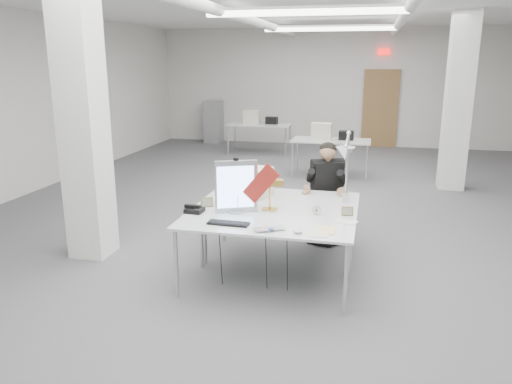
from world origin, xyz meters
TOP-DOWN VIEW (x-y plane):
  - room_shell at (0.04, 0.13)m, footprint 10.04×14.04m
  - desk_main at (0.00, -2.50)m, footprint 1.80×0.90m
  - desk_second at (0.00, -1.60)m, footprint 1.80×0.90m
  - bg_desk_a at (0.20, 3.00)m, footprint 1.60×0.80m
  - bg_desk_b at (-1.80, 5.20)m, footprint 1.60×0.80m
  - filing_cabinet at (-3.50, 6.65)m, footprint 0.45×0.55m
  - office_chair at (0.47, -0.92)m, footprint 0.65×0.65m
  - seated_person at (0.47, -0.97)m, footprint 0.68×0.74m
  - monitor at (-0.38, -2.26)m, footprint 0.44×0.22m
  - pennant at (-0.10, -2.30)m, footprint 0.42×0.07m
  - keyboard at (-0.35, -2.69)m, footprint 0.42×0.15m
  - laptop at (0.12, -2.81)m, footprint 0.36×0.32m
  - mouse at (0.37, -2.81)m, footprint 0.10×0.07m
  - bankers_lamp at (-0.04, -2.11)m, footprint 0.30×0.19m
  - desk_phone at (-0.81, -2.38)m, footprint 0.20×0.18m
  - picture_frame_left at (-0.75, -2.15)m, footprint 0.14×0.10m
  - picture_frame_right at (0.80, -2.12)m, footprint 0.13×0.05m
  - desk_clock at (0.48, -2.15)m, footprint 0.09×0.04m
  - paper_stack_a at (0.57, -2.74)m, footprint 0.20×0.27m
  - paper_stack_b at (0.63, -2.66)m, footprint 0.18×0.24m
  - paper_stack_c at (0.80, -2.36)m, footprint 0.25×0.21m
  - beige_monitor at (-0.34, -1.58)m, footprint 0.44×0.43m
  - architect_lamp at (0.75, -1.85)m, footprint 0.30×0.77m

SIDE VIEW (x-z plane):
  - office_chair at x=0.47m, z-range 0.00..1.01m
  - filing_cabinet at x=-3.50m, z-range 0.00..1.20m
  - desk_main at x=0.00m, z-range 0.73..0.75m
  - desk_second at x=0.00m, z-range 0.73..0.75m
  - bg_desk_a at x=0.20m, z-range 0.73..0.75m
  - bg_desk_b at x=-1.80m, z-range 0.73..0.75m
  - paper_stack_a at x=0.57m, z-range 0.76..0.76m
  - paper_stack_c at x=0.80m, z-range 0.76..0.76m
  - paper_stack_b at x=0.63m, z-range 0.76..0.76m
  - keyboard at x=-0.35m, z-range 0.76..0.78m
  - laptop at x=0.12m, z-range 0.76..0.78m
  - mouse at x=0.37m, z-range 0.76..0.79m
  - desk_phone at x=-0.81m, z-range 0.76..0.80m
  - picture_frame_right at x=0.80m, z-range 0.75..0.85m
  - desk_clock at x=0.48m, z-range 0.76..0.85m
  - picture_frame_left at x=-0.75m, z-range 0.75..0.86m
  - seated_person at x=0.47m, z-range 0.45..1.35m
  - bankers_lamp at x=-0.04m, z-range 0.76..1.07m
  - beige_monitor at x=-0.34m, z-range 0.75..1.10m
  - monitor at x=-0.38m, z-range 0.75..1.32m
  - pennant at x=-0.10m, z-range 0.87..1.32m
  - architect_lamp at x=0.75m, z-range 0.75..1.73m
  - room_shell at x=0.04m, z-range 0.07..3.31m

